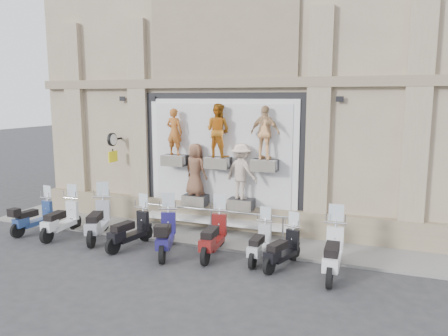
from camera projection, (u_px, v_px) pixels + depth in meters
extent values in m
plane|color=#2F2F31|center=(184.00, 259.00, 12.00)|extent=(90.00, 90.00, 0.00)
cube|color=gray|center=(213.00, 235.00, 13.93)|extent=(16.00, 2.20, 0.08)
cube|color=black|center=(222.00, 159.00, 14.35)|extent=(5.60, 0.10, 4.30)
cube|color=white|center=(221.00, 159.00, 14.29)|extent=(5.10, 0.06, 3.90)
cube|color=white|center=(221.00, 159.00, 14.25)|extent=(4.70, 0.04, 3.60)
cube|color=white|center=(218.00, 220.00, 14.29)|extent=(5.10, 0.75, 0.10)
cube|color=#28282B|center=(175.00, 160.00, 14.56)|extent=(0.80, 0.50, 0.35)
imported|color=#C66926|center=(174.00, 132.00, 14.41)|extent=(0.59, 0.41, 1.54)
cube|color=#28282B|center=(218.00, 163.00, 14.02)|extent=(0.80, 0.50, 0.35)
imported|color=#A05C15|center=(218.00, 131.00, 13.85)|extent=(0.96, 0.83, 1.71)
cube|color=#28282B|center=(265.00, 165.00, 13.47)|extent=(0.80, 0.50, 0.35)
imported|color=#E4B47D|center=(265.00, 133.00, 13.31)|extent=(1.03, 0.58, 1.66)
cube|color=#28282B|center=(196.00, 200.00, 14.51)|extent=(0.80, 0.50, 0.35)
imported|color=brown|center=(195.00, 169.00, 14.34)|extent=(0.97, 0.78, 1.71)
cube|color=#28282B|center=(241.00, 204.00, 13.95)|extent=(0.80, 0.50, 0.35)
imported|color=beige|center=(242.00, 171.00, 13.77)|extent=(1.29, 0.99, 1.77)
cube|color=black|center=(117.00, 139.00, 15.40)|extent=(0.06, 0.56, 0.06)
cylinder|color=black|center=(112.00, 139.00, 15.15)|extent=(0.10, 0.46, 0.46)
cube|color=#FEF116|center=(113.00, 157.00, 15.25)|extent=(0.04, 0.50, 0.38)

